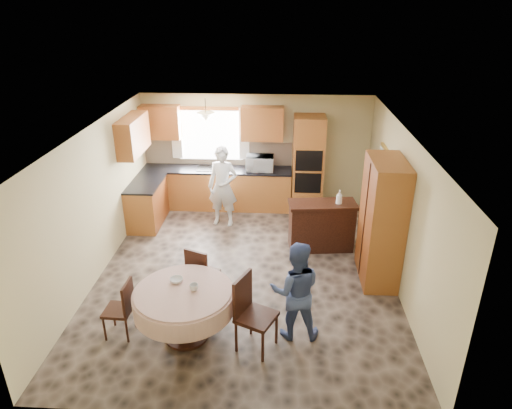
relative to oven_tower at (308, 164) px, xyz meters
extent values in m
cube|color=brown|center=(-1.15, -2.69, -1.06)|extent=(5.00, 6.00, 0.01)
cube|color=white|center=(-1.15, -2.69, 1.44)|extent=(5.00, 6.00, 0.01)
cube|color=tan|center=(-1.15, 0.31, 0.19)|extent=(5.00, 0.02, 2.50)
cube|color=tan|center=(-1.15, -5.69, 0.19)|extent=(5.00, 0.02, 2.50)
cube|color=tan|center=(-3.65, -2.69, 0.19)|extent=(0.02, 6.00, 2.50)
cube|color=tan|center=(1.35, -2.69, 0.19)|extent=(0.02, 6.00, 2.50)
cube|color=white|center=(-2.15, 0.29, 0.54)|extent=(1.40, 0.03, 1.10)
cube|color=white|center=(-2.90, 0.24, 0.59)|extent=(0.22, 0.02, 1.15)
cube|color=white|center=(-1.40, 0.24, 0.59)|extent=(0.22, 0.02, 1.15)
cube|color=#C97D35|center=(-2.00, 0.01, -0.62)|extent=(3.30, 0.60, 0.88)
cube|color=black|center=(-2.00, 0.01, -0.16)|extent=(3.30, 0.64, 0.04)
cube|color=#C97D35|center=(-3.35, -0.89, -0.62)|extent=(0.60, 1.20, 0.88)
cube|color=black|center=(-3.35, -0.89, -0.16)|extent=(0.64, 1.20, 0.04)
cube|color=beige|center=(-2.00, 0.30, 0.12)|extent=(3.30, 0.02, 0.55)
cube|color=#B25D2C|center=(-3.20, 0.15, 0.85)|extent=(0.85, 0.33, 0.72)
cube|color=#B25D2C|center=(-1.00, 0.15, 0.85)|extent=(0.90, 0.33, 0.72)
cube|color=#B25D2C|center=(-3.48, -0.89, 0.85)|extent=(0.33, 1.20, 0.72)
cube|color=#C97D35|center=(0.00, 0.00, 0.00)|extent=(0.66, 0.62, 2.12)
cube|color=black|center=(0.00, -0.31, 0.19)|extent=(0.56, 0.01, 0.45)
cube|color=black|center=(0.00, -0.31, -0.31)|extent=(0.56, 0.01, 0.45)
cone|color=beige|center=(-2.15, -0.19, 1.06)|extent=(0.36, 0.36, 0.18)
cube|color=#3B1B10|center=(0.20, -1.75, -0.62)|extent=(1.28, 0.64, 0.88)
cube|color=black|center=(1.05, -2.60, -0.77)|extent=(0.46, 0.35, 0.59)
cube|color=#C97D35|center=(1.07, -2.69, -0.01)|extent=(0.55, 1.10, 2.09)
cylinder|color=#3B1B10|center=(-1.86, -4.38, -0.70)|extent=(0.20, 0.20, 0.72)
cylinder|color=#3B1B10|center=(-1.86, -4.38, -1.04)|extent=(0.60, 0.60, 0.04)
cylinder|color=beige|center=(-1.86, -4.38, -0.30)|extent=(1.31, 1.31, 0.05)
cylinder|color=beige|center=(-1.86, -4.38, -0.45)|extent=(1.37, 1.37, 0.28)
cube|color=#3B1B10|center=(-2.80, -4.36, -0.66)|extent=(0.39, 0.39, 0.04)
cube|color=#3B1B10|center=(-2.63, -4.37, -0.42)|extent=(0.05, 0.36, 0.45)
cylinder|color=#3B1B10|center=(-2.96, -4.52, -0.87)|extent=(0.03, 0.03, 0.38)
cylinder|color=#3B1B10|center=(-2.64, -4.52, -0.87)|extent=(0.03, 0.03, 0.38)
cylinder|color=#3B1B10|center=(-2.96, -4.20, -0.87)|extent=(0.03, 0.03, 0.38)
cylinder|color=#3B1B10|center=(-2.64, -4.20, -0.87)|extent=(0.03, 0.03, 0.38)
cube|color=#3B1B10|center=(-1.76, -3.43, -0.63)|extent=(0.53, 0.53, 0.05)
cube|color=#3B1B10|center=(-1.82, -3.60, -0.36)|extent=(0.37, 0.18, 0.48)
cylinder|color=#3B1B10|center=(-1.93, -3.61, -0.85)|extent=(0.03, 0.03, 0.42)
cylinder|color=#3B1B10|center=(-1.58, -3.61, -0.85)|extent=(0.03, 0.03, 0.42)
cylinder|color=#3B1B10|center=(-1.93, -3.26, -0.85)|extent=(0.03, 0.03, 0.42)
cylinder|color=#3B1B10|center=(-1.58, -3.26, -0.85)|extent=(0.03, 0.03, 0.42)
cube|color=#3B1B10|center=(-0.86, -4.53, -0.56)|extent=(0.62, 0.62, 0.06)
cube|color=#3B1B10|center=(-1.05, -4.44, -0.26)|extent=(0.23, 0.42, 0.56)
cylinder|color=#3B1B10|center=(-1.06, -4.73, -0.82)|extent=(0.04, 0.04, 0.48)
cylinder|color=#3B1B10|center=(-0.66, -4.73, -0.82)|extent=(0.04, 0.04, 0.48)
cylinder|color=#3B1B10|center=(-1.06, -4.33, -0.82)|extent=(0.04, 0.04, 0.48)
cylinder|color=#3B1B10|center=(-0.66, -4.33, -0.82)|extent=(0.04, 0.04, 0.48)
cube|color=gold|center=(1.32, -1.22, 0.58)|extent=(0.05, 0.56, 0.46)
cube|color=#ADBECB|center=(1.29, -1.22, 0.58)|extent=(0.01, 0.46, 0.36)
imported|color=silver|center=(-1.04, -0.04, 0.02)|extent=(0.59, 0.40, 0.33)
imported|color=silver|center=(-1.76, -0.83, -0.22)|extent=(0.67, 0.49, 1.68)
imported|color=#3C4C82|center=(-0.35, -4.23, -0.33)|extent=(0.73, 0.57, 1.46)
imported|color=#B2B2B2|center=(-0.10, -1.75, -0.15)|extent=(0.20, 0.20, 0.05)
imported|color=silver|center=(0.49, -1.75, -0.02)|extent=(0.13, 0.13, 0.31)
imported|color=#B2B2B2|center=(-1.71, -4.36, -0.23)|extent=(0.16, 0.16, 0.10)
imported|color=#B2B2B2|center=(-1.99, -4.18, -0.25)|extent=(0.23, 0.23, 0.06)
camera|label=1|loc=(-0.59, -9.40, 3.31)|focal=32.00mm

